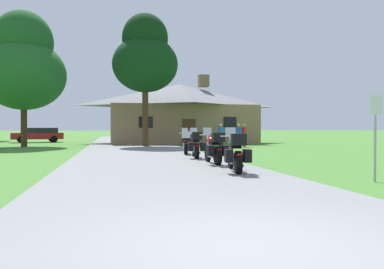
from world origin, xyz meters
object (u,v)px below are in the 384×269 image
at_px(bystander_red_shirt_by_tree, 244,134).
at_px(tree_by_lodge_front, 145,57).
at_px(metal_signpost_roadside, 375,127).
at_px(parked_red_suv_far_left, 38,134).
at_px(motorcycle_black_farthest_in_row, 186,143).
at_px(motorcycle_green_nearest_to_camera, 236,153).
at_px(motorcycle_red_second_in_row, 214,149).
at_px(motorcycle_blue_third_in_row, 196,145).
at_px(bystander_blue_shirt_near_lodge, 239,134).
at_px(bystander_blue_shirt_beside_signpost, 221,134).
at_px(tree_left_near, 24,65).

bearing_deg(bystander_red_shirt_by_tree, tree_by_lodge_front, 117.63).
xyz_separation_m(metal_signpost_roadside, parked_red_suv_far_left, (-13.27, 30.33, -0.57)).
relative_size(motorcycle_black_farthest_in_row, metal_signpost_roadside, 0.97).
bearing_deg(motorcycle_green_nearest_to_camera, metal_signpost_roadside, -29.72).
bearing_deg(metal_signpost_roadside, parked_red_suv_far_left, 113.63).
height_order(bystander_red_shirt_by_tree, metal_signpost_roadside, metal_signpost_roadside).
height_order(motorcycle_red_second_in_row, motorcycle_blue_third_in_row, same).
height_order(bystander_blue_shirt_near_lodge, metal_signpost_roadside, metal_signpost_roadside).
xyz_separation_m(motorcycle_blue_third_in_row, tree_by_lodge_front, (-1.15, 11.84, 5.92)).
distance_m(motorcycle_green_nearest_to_camera, bystander_red_shirt_by_tree, 16.51).
relative_size(bystander_blue_shirt_near_lodge, parked_red_suv_far_left, 0.34).
height_order(bystander_red_shirt_by_tree, tree_by_lodge_front, tree_by_lodge_front).
bearing_deg(motorcycle_red_second_in_row, tree_by_lodge_front, 95.19).
xyz_separation_m(motorcycle_black_farthest_in_row, bystander_blue_shirt_beside_signpost, (4.17, 7.97, 0.31)).
xyz_separation_m(metal_signpost_roadside, tree_by_lodge_front, (-3.96, 19.61, 5.18)).
relative_size(bystander_red_shirt_by_tree, metal_signpost_roadside, 0.79).
bearing_deg(tree_left_near, motorcycle_red_second_in_row, -59.29).
xyz_separation_m(motorcycle_green_nearest_to_camera, bystander_red_shirt_by_tree, (5.79, 15.46, 0.34)).
xyz_separation_m(bystander_blue_shirt_near_lodge, metal_signpost_roadside, (-2.52, -17.67, 0.42)).
bearing_deg(tree_by_lodge_front, motorcycle_red_second_in_row, -85.43).
xyz_separation_m(tree_left_near, parked_red_suv_far_left, (-0.66, 8.96, -5.16)).
xyz_separation_m(motorcycle_red_second_in_row, motorcycle_black_farthest_in_row, (0.05, 5.66, 0.01)).
relative_size(bystander_red_shirt_by_tree, tree_by_lodge_front, 0.17).
xyz_separation_m(motorcycle_black_farthest_in_row, metal_signpost_roadside, (2.73, -10.50, 0.73)).
xyz_separation_m(motorcycle_blue_third_in_row, motorcycle_black_farthest_in_row, (0.08, 2.74, 0.01)).
relative_size(tree_by_lodge_front, parked_red_suv_far_left, 1.96).
bearing_deg(motorcycle_blue_third_in_row, tree_left_near, 132.75).
relative_size(motorcycle_red_second_in_row, bystander_red_shirt_by_tree, 1.24).
relative_size(motorcycle_green_nearest_to_camera, bystander_blue_shirt_near_lodge, 1.25).
bearing_deg(bystander_blue_shirt_beside_signpost, bystander_blue_shirt_near_lodge, 129.40).
relative_size(motorcycle_green_nearest_to_camera, tree_left_near, 0.21).
height_order(motorcycle_black_farthest_in_row, bystander_red_shirt_by_tree, bystander_red_shirt_by_tree).
relative_size(motorcycle_red_second_in_row, parked_red_suv_far_left, 0.42).
bearing_deg(metal_signpost_roadside, motorcycle_red_second_in_row, 119.90).
height_order(motorcycle_red_second_in_row, bystander_blue_shirt_near_lodge, bystander_blue_shirt_near_lodge).
relative_size(motorcycle_green_nearest_to_camera, motorcycle_red_second_in_row, 1.00).
xyz_separation_m(motorcycle_black_farthest_in_row, tree_by_lodge_front, (-1.23, 9.11, 5.91)).
bearing_deg(bystander_red_shirt_by_tree, metal_signpost_roadside, -146.94).
distance_m(motorcycle_black_farthest_in_row, bystander_blue_shirt_near_lodge, 8.90).
bearing_deg(parked_red_suv_far_left, motorcycle_red_second_in_row, -172.60).
bearing_deg(parked_red_suv_far_left, bystander_red_shirt_by_tree, -142.71).
bearing_deg(motorcycle_green_nearest_to_camera, parked_red_suv_far_left, 119.87).
bearing_deg(tree_left_near, bystander_red_shirt_by_tree, -13.05).
xyz_separation_m(bystander_blue_shirt_near_lodge, bystander_red_shirt_by_tree, (0.43, 0.10, 0.02)).
height_order(motorcycle_red_second_in_row, motorcycle_black_farthest_in_row, same).
xyz_separation_m(motorcycle_green_nearest_to_camera, bystander_blue_shirt_beside_signpost, (4.27, 16.16, 0.32)).
height_order(bystander_blue_shirt_near_lodge, tree_left_near, tree_left_near).
distance_m(motorcycle_black_farthest_in_row, tree_left_near, 15.62).
bearing_deg(motorcycle_blue_third_in_row, metal_signpost_roadside, -63.05).
bearing_deg(bystander_blue_shirt_near_lodge, tree_left_near, 59.08).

